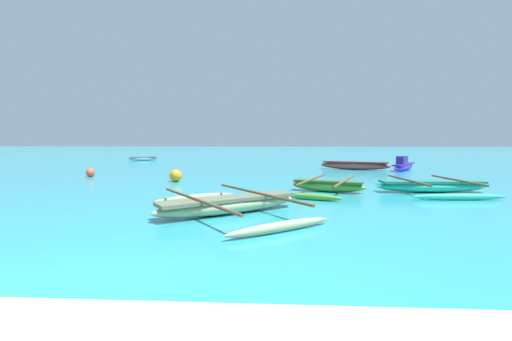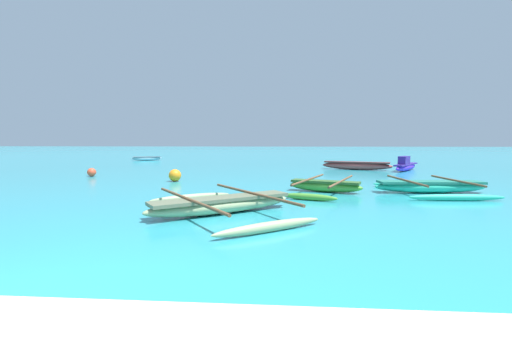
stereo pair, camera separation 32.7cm
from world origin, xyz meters
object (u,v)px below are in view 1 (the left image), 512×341
object	(u,v)px
moored_boat_0	(432,186)
moored_boat_3	(230,205)
moored_boat_1	(355,165)
moored_boat_2	(403,165)
mooring_buoy_1	(90,173)
mooring_buoy_0	(176,176)
moored_boat_4	(328,186)
moored_boat_5	(143,158)

from	to	relation	value
moored_boat_0	moored_boat_3	world-z (taller)	moored_boat_0
moored_boat_1	moored_boat_3	world-z (taller)	moored_boat_1
moored_boat_2	mooring_buoy_1	distance (m)	17.22
moored_boat_3	mooring_buoy_0	bearing A→B (deg)	80.48
moored_boat_2	mooring_buoy_0	xyz separation A→B (m)	(-11.86, -6.32, -0.04)
moored_boat_0	moored_boat_2	size ratio (longest dim) A/B	1.12
mooring_buoy_1	moored_boat_4	bearing A→B (deg)	-22.27
mooring_buoy_1	moored_boat_0	bearing A→B (deg)	-16.92
moored_boat_5	moored_boat_2	bearing A→B (deg)	-48.99
moored_boat_0	moored_boat_1	xyz separation A→B (m)	(-0.41, 9.41, 0.07)
moored_boat_0	mooring_buoy_1	world-z (taller)	moored_boat_0
moored_boat_5	mooring_buoy_0	bearing A→B (deg)	-87.23
moored_boat_2	moored_boat_5	size ratio (longest dim) A/B	1.29
moored_boat_0	mooring_buoy_0	size ratio (longest dim) A/B	7.04
moored_boat_0	moored_boat_5	bearing A→B (deg)	129.81
moored_boat_3	moored_boat_4	bearing A→B (deg)	15.95
moored_boat_1	moored_boat_2	size ratio (longest dim) A/B	1.25
moored_boat_1	moored_boat_2	xyz separation A→B (m)	(2.73, -0.53, 0.03)
moored_boat_4	mooring_buoy_0	world-z (taller)	mooring_buoy_0
moored_boat_0	moored_boat_5	world-z (taller)	moored_boat_0
moored_boat_0	moored_boat_2	xyz separation A→B (m)	(2.32, 8.88, 0.10)
moored_boat_5	moored_boat_1	bearing A→B (deg)	-51.17
moored_boat_0	moored_boat_1	bearing A→B (deg)	89.33
moored_boat_0	mooring_buoy_0	xyz separation A→B (m)	(-9.54, 2.56, 0.06)
moored_boat_1	moored_boat_3	distance (m)	14.47
moored_boat_3	moored_boat_0	bearing A→B (deg)	-5.42
moored_boat_1	mooring_buoy_1	bearing A→B (deg)	-139.65
moored_boat_3	moored_boat_5	distance (m)	24.67
moored_boat_5	mooring_buoy_0	distance (m)	17.58
moored_boat_4	moored_boat_5	distance (m)	23.00
moored_boat_4	moored_boat_5	size ratio (longest dim) A/B	1.66
mooring_buoy_0	moored_boat_0	bearing A→B (deg)	-15.03
moored_boat_2	moored_boat_3	bearing A→B (deg)	179.43
moored_boat_0	moored_boat_4	world-z (taller)	moored_boat_0
mooring_buoy_1	mooring_buoy_0	bearing A→B (deg)	-20.61
moored_boat_3	mooring_buoy_1	distance (m)	11.35
moored_boat_2	mooring_buoy_1	size ratio (longest dim) A/B	7.96
moored_boat_2	moored_boat_5	bearing A→B (deg)	97.87
moored_boat_1	mooring_buoy_0	xyz separation A→B (m)	(-9.13, -6.85, -0.01)
moored_boat_3	moored_boat_1	bearing A→B (deg)	29.62
moored_boat_4	mooring_buoy_0	xyz separation A→B (m)	(-6.06, 2.64, 0.06)
moored_boat_4	mooring_buoy_0	size ratio (longest dim) A/B	8.06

